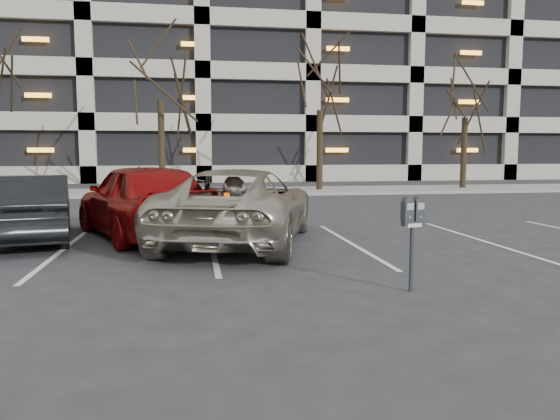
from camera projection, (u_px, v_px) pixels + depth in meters
ground at (308, 271)px, 8.53m from camera, size 140.00×140.00×0.00m
sidewalk at (232, 192)px, 24.22m from camera, size 80.00×4.00×0.12m
stall_lines at (212, 248)px, 10.56m from camera, size 16.90×5.20×0.00m
parking_garage at (367, 56)px, 42.64m from camera, size 52.00×20.00×19.00m
tree_b at (159, 41)px, 23.04m from camera, size 3.94×3.94×8.95m
tree_c at (320, 59)px, 24.22m from camera, size 3.59×3.59×8.17m
tree_d at (467, 73)px, 25.39m from camera, size 3.34×3.34×7.60m
parking_meter at (412, 220)px, 7.19m from camera, size 0.34×0.19×1.25m
suv_silver at (239, 206)px, 11.06m from camera, size 3.98×5.93×1.52m
car_red at (143, 200)px, 11.71m from camera, size 3.64×5.22×1.65m
car_dark at (32, 208)px, 11.31m from camera, size 2.27×4.38×1.37m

